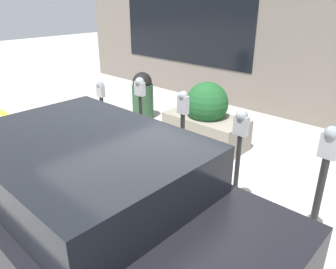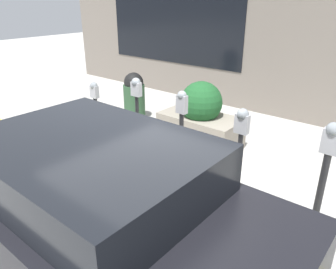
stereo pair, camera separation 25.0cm
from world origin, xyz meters
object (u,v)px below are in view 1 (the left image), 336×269
Objects in this scene: parking_meter_nearest at (324,171)px; parked_car_front at (80,196)px; parking_meter_farthest at (102,105)px; parking_meter_fourth at (140,104)px; planter_box at (206,120)px; trash_bin at (143,95)px; parking_meter_second at (240,141)px; parking_meter_middle at (183,124)px.

parked_car_front is (1.80, 1.87, -0.22)m from parking_meter_nearest.
parking_meter_nearest is 1.17× the size of parking_meter_farthest.
planter_box is at bearing -102.30° from parking_meter_fourth.
parking_meter_nearest is at bearing 160.17° from trash_bin.
parking_meter_second is 0.97× the size of parking_meter_middle.
trash_bin is (1.73, -1.64, -0.55)m from parking_meter_fourth.
parking_meter_fourth is at bearing 77.70° from planter_box.
parking_meter_farthest is 0.83× the size of planter_box.
parking_meter_second reaches higher than planter_box.
planter_box is at bearing 173.43° from trash_bin.
planter_box reaches higher than trash_bin.
parking_meter_second is 0.32× the size of parked_car_front.
trash_bin is (2.64, -1.64, -0.45)m from parking_meter_middle.
trash_bin is (2.04, -0.24, 0.03)m from planter_box.
parking_meter_fourth reaches higher than trash_bin.
parking_meter_fourth is 1.40× the size of trash_bin.
parking_meter_second is at bearing -112.20° from parked_car_front.
trash_bin is (3.62, -1.68, -0.48)m from parking_meter_second.
trash_bin is (4.66, -1.68, -0.45)m from parking_meter_nearest.
parking_meter_second is 1.12× the size of parking_meter_farthest.
parked_car_front is at bearing 128.85° from trash_bin.
parking_meter_nearest is 1.38× the size of trash_bin.
parking_meter_fourth is (1.89, -0.04, 0.07)m from parking_meter_second.
planter_box is (2.62, -1.44, -0.48)m from parking_meter_nearest.
parking_meter_second is at bearing 155.10° from trash_bin.
parking_meter_middle is 0.97× the size of parking_meter_fourth.
parked_car_front is 4.56m from trash_bin.
parking_meter_nearest reaches higher than parking_meter_farthest.
parking_meter_nearest is at bearing 179.21° from parking_meter_farthest.
parking_meter_second is 0.93× the size of planter_box.
parking_meter_fourth is at bearing -59.41° from parked_car_front.
parking_meter_farthest reaches higher than trash_bin.
trash_bin is (2.86, -3.55, -0.23)m from parked_car_front.
planter_box is 3.42m from parked_car_front.
parking_meter_farthest is 2.00m from planter_box.
parking_meter_fourth reaches higher than parking_meter_farthest.
planter_box is 2.05m from trash_bin.
parking_meter_fourth is (2.93, -0.04, 0.10)m from parking_meter_nearest.
parking_meter_nearest is at bearing 179.21° from parking_meter_fourth.
parking_meter_middle is at bearing 179.56° from parking_meter_farthest.
parking_meter_nearest is at bearing 178.87° from parking_meter_middle.
planter_box is (0.60, -1.40, -0.47)m from parking_meter_middle.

